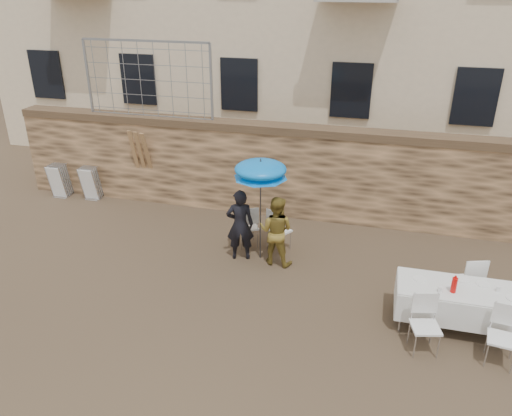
% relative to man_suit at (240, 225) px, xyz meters
% --- Properties ---
extents(ground, '(80.00, 80.00, 0.00)m').
position_rel_man_suit_xyz_m(ground, '(0.05, -2.64, -0.77)').
color(ground, brown).
rests_on(ground, ground).
extents(stone_wall, '(13.00, 0.50, 2.20)m').
position_rel_man_suit_xyz_m(stone_wall, '(0.05, 2.36, 0.33)').
color(stone_wall, olive).
rests_on(stone_wall, ground).
extents(chain_link_fence, '(3.20, 0.06, 1.80)m').
position_rel_man_suit_xyz_m(chain_link_fence, '(-2.95, 2.36, 2.33)').
color(chain_link_fence, gray).
rests_on(chain_link_fence, stone_wall).
extents(man_suit, '(0.64, 0.50, 1.53)m').
position_rel_man_suit_xyz_m(man_suit, '(0.00, 0.00, 0.00)').
color(man_suit, black).
rests_on(man_suit, ground).
extents(woman_dress, '(0.77, 0.64, 1.46)m').
position_rel_man_suit_xyz_m(woman_dress, '(0.75, 0.00, -0.03)').
color(woman_dress, '#B29136').
rests_on(woman_dress, ground).
extents(umbrella, '(1.06, 1.06, 2.02)m').
position_rel_man_suit_xyz_m(umbrella, '(0.40, 0.10, 1.14)').
color(umbrella, '#3F3F44').
rests_on(umbrella, ground).
extents(couple_chair_left, '(0.66, 0.66, 0.96)m').
position_rel_man_suit_xyz_m(couple_chair_left, '(0.00, 0.55, -0.29)').
color(couple_chair_left, white).
rests_on(couple_chair_left, ground).
extents(couple_chair_right, '(0.66, 0.66, 0.96)m').
position_rel_man_suit_xyz_m(couple_chair_right, '(0.70, 0.55, -0.29)').
color(couple_chair_right, white).
rests_on(couple_chair_right, ground).
extents(banquet_table, '(2.10, 0.85, 0.78)m').
position_rel_man_suit_xyz_m(banquet_table, '(4.17, -1.28, -0.04)').
color(banquet_table, silver).
rests_on(banquet_table, ground).
extents(soda_bottle, '(0.09, 0.09, 0.26)m').
position_rel_man_suit_xyz_m(soda_bottle, '(3.97, -1.43, 0.14)').
color(soda_bottle, red).
rests_on(soda_bottle, banquet_table).
extents(table_chair_front_left, '(0.58, 0.58, 0.96)m').
position_rel_man_suit_xyz_m(table_chair_front_left, '(3.57, -2.03, -0.29)').
color(table_chair_front_left, white).
rests_on(table_chair_front_left, ground).
extents(table_chair_front_right, '(0.55, 0.55, 0.96)m').
position_rel_man_suit_xyz_m(table_chair_front_right, '(4.67, -2.03, -0.29)').
color(table_chair_front_right, white).
rests_on(table_chair_front_right, ground).
extents(table_chair_back, '(0.60, 0.60, 0.96)m').
position_rel_man_suit_xyz_m(table_chair_back, '(4.37, -0.48, -0.29)').
color(table_chair_back, white).
rests_on(table_chair_back, ground).
extents(chair_stack_left, '(0.46, 0.47, 0.92)m').
position_rel_man_suit_xyz_m(chair_stack_left, '(-5.52, 2.03, -0.31)').
color(chair_stack_left, white).
rests_on(chair_stack_left, ground).
extents(chair_stack_right, '(0.46, 0.40, 0.92)m').
position_rel_man_suit_xyz_m(chair_stack_right, '(-4.62, 2.03, -0.31)').
color(chair_stack_right, white).
rests_on(chair_stack_right, ground).
extents(wood_planks, '(0.70, 0.20, 2.00)m').
position_rel_man_suit_xyz_m(wood_planks, '(-3.02, 2.10, 0.23)').
color(wood_planks, '#A37749').
rests_on(wood_planks, ground).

